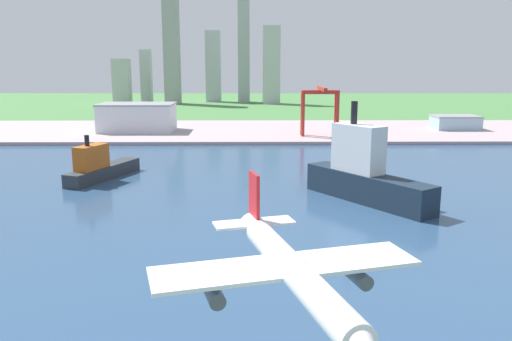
{
  "coord_description": "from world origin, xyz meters",
  "views": [
    {
      "loc": [
        12.87,
        58.28,
        56.9
      ],
      "look_at": [
        14.76,
        244.26,
        18.3
      ],
      "focal_mm": 36.37,
      "sensor_mm": 36.0,
      "label": 1
    }
  ],
  "objects_px": {
    "airplane_landing": "(291,269)",
    "cargo_ship": "(364,174)",
    "port_crane_red": "(320,100)",
    "warehouse_annex": "(455,122)",
    "container_barge": "(100,167)",
    "warehouse_main": "(137,117)"
  },
  "relations": [
    {
      "from": "warehouse_annex",
      "to": "container_barge",
      "type": "bearing_deg",
      "value": -143.81
    },
    {
      "from": "cargo_ship",
      "to": "warehouse_annex",
      "type": "bearing_deg",
      "value": 60.67
    },
    {
      "from": "container_barge",
      "to": "cargo_ship",
      "type": "relative_size",
      "value": 0.86
    },
    {
      "from": "cargo_ship",
      "to": "airplane_landing",
      "type": "bearing_deg",
      "value": -105.64
    },
    {
      "from": "cargo_ship",
      "to": "warehouse_main",
      "type": "bearing_deg",
      "value": 123.29
    },
    {
      "from": "port_crane_red",
      "to": "warehouse_annex",
      "type": "bearing_deg",
      "value": 18.48
    },
    {
      "from": "container_barge",
      "to": "warehouse_main",
      "type": "distance_m",
      "value": 172.45
    },
    {
      "from": "airplane_landing",
      "to": "cargo_ship",
      "type": "bearing_deg",
      "value": 74.36
    },
    {
      "from": "cargo_ship",
      "to": "warehouse_main",
      "type": "relative_size",
      "value": 0.97
    },
    {
      "from": "port_crane_red",
      "to": "warehouse_main",
      "type": "relative_size",
      "value": 0.64
    },
    {
      "from": "airplane_landing",
      "to": "cargo_ship",
      "type": "xyz_separation_m",
      "value": [
        42.4,
        151.45,
        -20.9
      ]
    },
    {
      "from": "airplane_landing",
      "to": "cargo_ship",
      "type": "height_order",
      "value": "cargo_ship"
    },
    {
      "from": "airplane_landing",
      "to": "port_crane_red",
      "type": "relative_size",
      "value": 1.05
    },
    {
      "from": "container_barge",
      "to": "warehouse_annex",
      "type": "distance_m",
      "value": 305.78
    },
    {
      "from": "airplane_landing",
      "to": "port_crane_red",
      "type": "distance_m",
      "value": 336.79
    },
    {
      "from": "airplane_landing",
      "to": "port_crane_red",
      "type": "height_order",
      "value": "airplane_landing"
    },
    {
      "from": "container_barge",
      "to": "cargo_ship",
      "type": "xyz_separation_m",
      "value": [
        122.11,
        -41.33,
        4.89
      ]
    },
    {
      "from": "cargo_ship",
      "to": "warehouse_annex",
      "type": "height_order",
      "value": "cargo_ship"
    },
    {
      "from": "airplane_landing",
      "to": "warehouse_main",
      "type": "distance_m",
      "value": 377.43
    },
    {
      "from": "cargo_ship",
      "to": "warehouse_main",
      "type": "distance_m",
      "value": 254.51
    },
    {
      "from": "container_barge",
      "to": "port_crane_red",
      "type": "height_order",
      "value": "port_crane_red"
    },
    {
      "from": "warehouse_annex",
      "to": "warehouse_main",
      "type": "bearing_deg",
      "value": -178.02
    }
  ]
}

